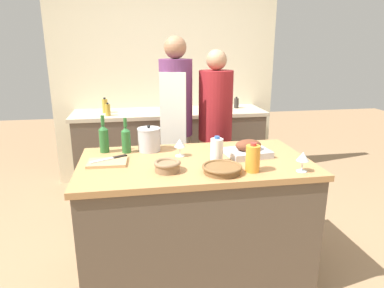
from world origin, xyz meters
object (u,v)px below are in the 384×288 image
Objects in this scene: stock_pot at (149,139)px; milk_jug at (217,151)px; roasting_pan at (248,150)px; cutting_board at (107,163)px; condiment_bottle_short at (236,103)px; juice_jug at (253,158)px; knife_chef at (110,158)px; wine_bottle_dark at (126,139)px; condiment_bottle_extra at (105,106)px; person_cook_guest at (215,127)px; wine_bottle_green at (104,138)px; condiment_bottle_tall at (108,110)px; wicker_basket at (222,169)px; wine_glass_right at (180,144)px; wine_glass_left at (303,157)px; person_cook_aproned at (176,120)px; mixing_bowl at (167,166)px.

stock_pot reaches higher than milk_jug.
roasting_pan is 0.73m from stock_pot.
cutting_board is 1.96× the size of condiment_bottle_short.
juice_jug reaches higher than knife_chef.
condiment_bottle_extra is (-0.25, 1.41, 0.01)m from wine_bottle_dark.
person_cook_guest is (0.82, 0.65, -0.09)m from wine_bottle_dark.
person_cook_guest is at bearing 87.92° from juice_jug.
condiment_bottle_tall is (-0.05, 1.20, -0.01)m from wine_bottle_green.
person_cook_guest is (0.94, 0.88, -0.00)m from cutting_board.
wicker_basket is 0.43m from wine_glass_right.
roasting_pan reaches higher than cutting_board.
wicker_basket is 1.85× the size of condiment_bottle_short.
wine_bottle_dark is at bearing -131.10° from condiment_bottle_short.
condiment_bottle_short is (0.49, 1.97, 0.01)m from juice_jug.
wine_glass_right is at bearing -68.20° from condiment_bottle_extra.
roasting_pan is at bearing -98.08° from person_cook_guest.
condiment_bottle_extra is (-1.03, 1.93, 0.03)m from juice_jug.
roasting_pan is at bearing -19.53° from stock_pot.
wine_glass_left is at bearing -27.45° from milk_jug.
wine_glass_left is (1.20, -0.35, 0.08)m from cutting_board.
cutting_board is 1.25m from wine_glass_left.
knife_chef is 1.02m from person_cook_aproned.
condiment_bottle_tall is at bearing 140.08° from person_cook_guest.
roasting_pan is 0.98m from person_cook_aproned.
condiment_bottle_tall reaches higher than condiment_bottle_short.
condiment_bottle_extra is at bearing 95.15° from knife_chef.
person_cook_guest reaches higher than knife_chef.
condiment_bottle_extra is (-1.51, -0.04, 0.02)m from condiment_bottle_short.
mixing_bowl is 0.63m from wine_bottle_green.
roasting_pan is at bearing 0.60° from cutting_board.
wine_bottle_dark is at bearing 62.09° from cutting_board.
stock_pot reaches higher than condiment_bottle_tall.
wine_glass_right is at bearing 67.90° from mixing_bowl.
wine_glass_left reaches higher than wine_glass_right.
wine_bottle_dark is at bearing 158.12° from wine_glass_right.
wine_glass_left reaches higher than wicker_basket.
mixing_bowl reaches higher than wicker_basket.
condiment_bottle_short is at bearing 48.90° from wine_bottle_dark.
wine_bottle_green reaches higher than roasting_pan.
person_cook_guest is (-0.03, 0.87, -0.04)m from roasting_pan.
wine_bottle_dark is (-0.58, 0.52, 0.08)m from wicker_basket.
condiment_bottle_extra is (-0.83, 1.92, 0.09)m from wicker_basket.
juice_jug is 1.38× the size of condiment_bottle_short.
wicker_basket is 1.47× the size of mixing_bowl.
wine_glass_right is at bearing 148.63° from wine_glass_left.
wine_bottle_dark is 1.22m from wine_glass_left.
cutting_board is 1.43× the size of juice_jug.
cutting_board is 1.34× the size of stock_pot.
mixing_bowl is 1.00× the size of condiment_bottle_extra.
wine_bottle_dark is at bearing -173.50° from stock_pot.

